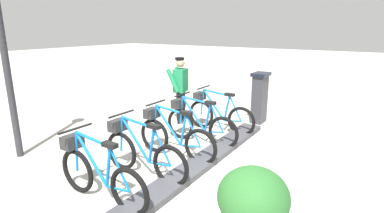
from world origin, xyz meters
TOP-DOWN VIEW (x-y plane):
  - ground_plane at (0.00, 0.00)m, footprint 60.00×60.00m
  - dock_rail_base at (0.00, 0.00)m, footprint 0.44×5.20m
  - payment_kiosk at (0.05, -3.17)m, footprint 0.36×0.52m
  - bike_docked_0 at (0.62, -2.00)m, footprint 1.72×0.54m
  - bike_docked_1 at (0.62, -1.12)m, footprint 1.72×0.54m
  - bike_docked_2 at (0.62, -0.24)m, footprint 1.72×0.54m
  - bike_docked_3 at (0.62, 0.64)m, footprint 1.72×0.54m
  - bike_docked_4 at (0.62, 1.52)m, footprint 1.72×0.54m
  - worker_near_rack at (1.70, -2.04)m, footprint 0.50×0.68m
  - lamp_post at (3.11, 1.29)m, footprint 0.32×0.32m
  - planter_bush at (-1.54, 1.29)m, footprint 0.76×0.76m

SIDE VIEW (x-z plane):
  - ground_plane at x=0.00m, z-range 0.00..0.00m
  - dock_rail_base at x=0.00m, z-range 0.00..0.10m
  - bike_docked_0 at x=0.62m, z-range -0.08..0.94m
  - bike_docked_1 at x=0.62m, z-range -0.08..0.94m
  - bike_docked_2 at x=0.62m, z-range -0.08..0.94m
  - bike_docked_3 at x=0.62m, z-range -0.08..0.94m
  - bike_docked_4 at x=0.62m, z-range -0.08..0.94m
  - planter_bush at x=-1.54m, z-range 0.06..1.03m
  - payment_kiosk at x=0.05m, z-range 0.03..1.31m
  - worker_near_rack at x=1.70m, z-range 0.08..1.74m
  - lamp_post at x=3.11m, z-range 0.59..4.16m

